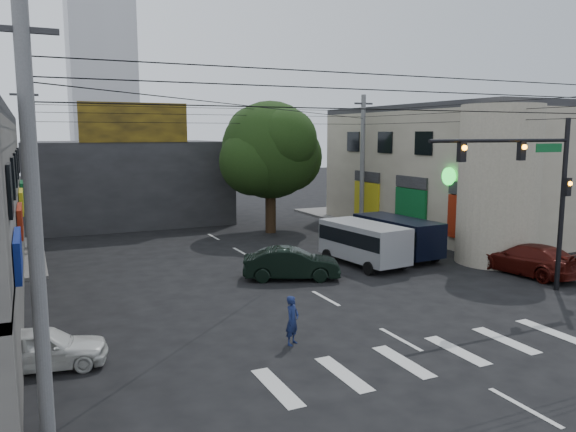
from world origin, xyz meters
TOP-DOWN VIEW (x-y plane):
  - ground at (0.00, 0.00)m, footprint 160.00×160.00m
  - sidewalk_far_right at (18.00, 18.00)m, footprint 16.00×16.00m
  - building_right at (18.00, 13.00)m, footprint 14.00×18.00m
  - corner_column at (11.00, 4.00)m, footprint 4.00×4.00m
  - building_far at (-4.00, 26.00)m, footprint 14.00×10.00m
  - billboard at (-4.00, 21.10)m, footprint 7.00×0.30m
  - tower_distant at (0.00, 70.00)m, footprint 9.00×9.00m
  - street_tree at (4.00, 17.00)m, footprint 6.40×6.40m
  - traffic_gantry at (7.82, -1.00)m, footprint 7.10×0.35m
  - utility_pole_near_left at (-10.50, -4.50)m, footprint 0.32×0.32m
  - utility_pole_far_left at (-10.50, 16.00)m, footprint 0.32×0.32m
  - utility_pole_far_right at (10.50, 16.00)m, footprint 0.32×0.32m
  - dark_sedan at (0.05, 5.35)m, footprint 4.64×5.45m
  - white_compact at (-10.50, -0.61)m, footprint 2.64×4.03m
  - maroon_sedan at (10.50, 1.47)m, footprint 3.16×5.53m
  - silver_minivan at (4.49, 6.26)m, footprint 5.40×3.16m
  - navy_van at (7.10, 7.07)m, footprint 5.57×2.75m
  - traffic_officer at (-3.33, -1.90)m, footprint 0.93×0.92m

SIDE VIEW (x-z plane):
  - ground at x=0.00m, z-range 0.00..0.00m
  - sidewalk_far_right at x=18.00m, z-range 0.00..0.15m
  - white_compact at x=-10.50m, z-range 0.00..1.20m
  - dark_sedan at x=0.05m, z-range 0.00..1.44m
  - maroon_sedan at x=10.50m, z-range 0.00..1.47m
  - traffic_officer at x=-3.33m, z-range 0.00..1.56m
  - navy_van at x=7.10m, z-range 0.00..2.11m
  - silver_minivan at x=4.49m, z-range 0.00..2.13m
  - building_far at x=-4.00m, z-range 0.00..6.00m
  - building_right at x=18.00m, z-range 0.00..8.00m
  - corner_column at x=11.00m, z-range 0.00..8.00m
  - utility_pole_near_left at x=-10.50m, z-range 0.00..9.20m
  - utility_pole_far_left at x=-10.50m, z-range 0.00..9.20m
  - utility_pole_far_right at x=10.50m, z-range 0.00..9.20m
  - traffic_gantry at x=7.82m, z-range 1.23..8.43m
  - street_tree at x=4.00m, z-range 1.12..9.82m
  - billboard at x=-4.00m, z-range 6.00..8.60m
  - tower_distant at x=0.00m, z-range 0.00..44.00m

